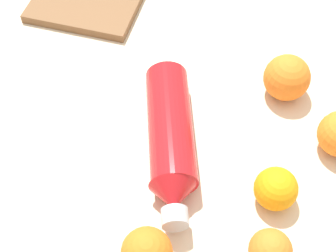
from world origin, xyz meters
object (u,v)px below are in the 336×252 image
Objects in this scene: water_bottle at (169,138)px; orange_4 at (276,189)px; orange_3 at (270,250)px; orange_0 at (287,78)px; cutting_board at (86,3)px.

water_bottle is 0.18m from orange_4.
water_bottle reaches higher than orange_3.
orange_0 is 0.44m from cutting_board.
cutting_board is (0.39, -0.21, -0.03)m from orange_0.
orange_0 reaches higher than orange_3.
orange_4 is at bearing 57.36° from water_bottle.
water_bottle is 4.72× the size of orange_3.
orange_4 is at bearing 81.48° from orange_0.
orange_0 reaches higher than cutting_board.
water_bottle is 0.23m from orange_3.
orange_3 is 0.29× the size of cutting_board.
orange_3 reaches higher than cutting_board.
water_bottle is 3.57× the size of orange_0.
orange_0 reaches higher than water_bottle.
water_bottle is 1.36× the size of cutting_board.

